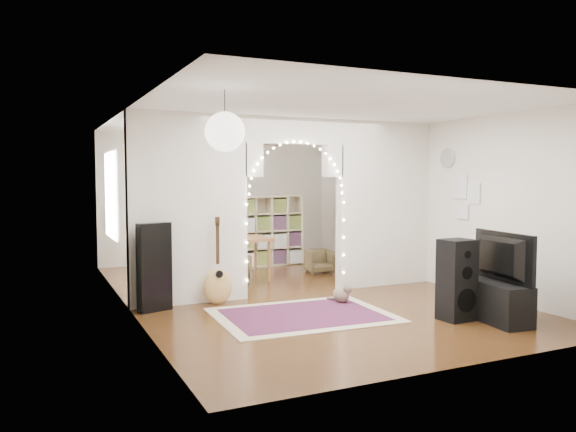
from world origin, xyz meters
name	(u,v)px	position (x,y,z in m)	size (l,w,h in m)	color
floor	(294,293)	(0.00, 0.00, 0.00)	(7.50, 7.50, 0.00)	black
ceiling	(294,118)	(0.00, 0.00, 2.70)	(5.00, 7.50, 0.02)	white
wall_back	(219,198)	(0.00, 3.75, 1.35)	(5.00, 0.02, 2.70)	silver
wall_front	(466,225)	(0.00, -3.75, 1.35)	(5.00, 0.02, 2.70)	silver
wall_left	(127,210)	(-2.50, 0.00, 1.35)	(0.02, 7.50, 2.70)	silver
wall_right	(424,203)	(2.50, 0.00, 1.35)	(0.02, 7.50, 2.70)	silver
divider_wall	(294,201)	(0.00, 0.00, 1.42)	(5.00, 0.20, 2.70)	silver
fairy_lights	(297,193)	(0.00, -0.13, 1.55)	(1.64, 0.04, 1.60)	#FFEABF
window	(111,195)	(-2.47, 1.80, 1.50)	(0.04, 1.20, 1.40)	white
wall_clock	(448,158)	(2.48, -0.60, 2.10)	(0.31, 0.31, 0.03)	white
picture_frames	(464,196)	(2.48, -1.00, 1.50)	(0.02, 0.50, 0.70)	white
paper_lantern	(225,132)	(-1.90, -2.40, 2.25)	(0.40, 0.40, 0.40)	white
ceiling_fan	(247,144)	(0.00, 2.00, 2.40)	(1.10, 1.10, 0.30)	gold
area_rug	(303,315)	(-0.50, -1.34, 0.01)	(2.23, 1.68, 0.02)	maroon
guitar_case	(154,267)	(-2.20, -0.29, 0.60)	(0.45, 0.15, 1.19)	black
acoustic_guitar	(218,272)	(-1.30, -0.25, 0.46)	(0.44, 0.30, 1.05)	tan
tabby_cat	(342,294)	(0.33, -0.92, 0.13)	(0.29, 0.47, 0.31)	brown
floor_speaker	(457,280)	(1.15, -2.36, 0.51)	(0.41, 0.37, 1.02)	black
media_console	(495,301)	(1.55, -2.61, 0.25)	(0.40, 1.00, 0.50)	black
tv	(496,257)	(1.55, -2.61, 0.81)	(1.07, 0.14, 0.62)	black
bookcase	(270,230)	(0.72, 2.65, 0.72)	(1.39, 0.35, 1.43)	beige
dining_table	(234,242)	(-0.51, 1.33, 0.68)	(1.20, 0.80, 0.76)	brown
flower_vase	(234,232)	(-0.51, 1.33, 0.85)	(0.18, 0.18, 0.19)	silver
dining_chair_left	(228,271)	(-0.78, 0.87, 0.27)	(0.58, 0.60, 0.54)	#4E4027
dining_chair_right	(319,261)	(1.22, 1.45, 0.22)	(0.47, 0.48, 0.44)	#4E4027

